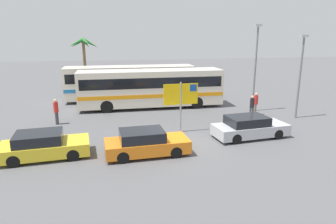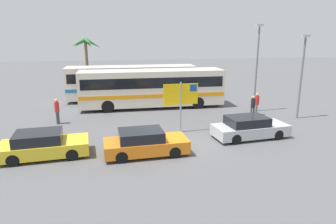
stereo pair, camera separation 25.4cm
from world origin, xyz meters
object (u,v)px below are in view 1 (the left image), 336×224
(car_yellow, at_px, (44,146))
(pedestrian_near_sign, at_px, (56,109))
(ferry_sign, at_px, (181,96))
(pedestrian_crossing_lot, at_px, (256,102))
(bus_rear_coach, at_px, (130,81))
(car_silver, at_px, (249,127))
(pedestrian_by_bus, at_px, (252,105))
(car_orange, at_px, (146,143))
(bus_front_coach, at_px, (151,87))

(car_yellow, bearing_deg, pedestrian_near_sign, 87.70)
(ferry_sign, bearing_deg, pedestrian_crossing_lot, 21.25)
(bus_rear_coach, relative_size, pedestrian_crossing_lot, 6.86)
(pedestrian_crossing_lot, bearing_deg, car_silver, 96.65)
(car_yellow, height_order, pedestrian_by_bus, pedestrian_by_bus)
(ferry_sign, distance_m, pedestrian_crossing_lot, 7.33)
(bus_rear_coach, xyz_separation_m, ferry_sign, (2.42, -10.42, 0.54))
(ferry_sign, distance_m, pedestrian_by_bus, 6.44)
(car_orange, distance_m, pedestrian_near_sign, 8.50)
(pedestrian_by_bus, bearing_deg, pedestrian_near_sign, -62.39)
(bus_front_coach, height_order, ferry_sign, ferry_sign)
(car_orange, bearing_deg, bus_rear_coach, 85.89)
(bus_front_coach, xyz_separation_m, car_yellow, (-6.78, -9.65, -1.15))
(bus_rear_coach, distance_m, ferry_sign, 10.71)
(pedestrian_crossing_lot, bearing_deg, pedestrian_by_bus, 84.92)
(bus_front_coach, relative_size, car_yellow, 2.70)
(ferry_sign, bearing_deg, bus_front_coach, 94.85)
(car_yellow, relative_size, car_orange, 1.02)
(ferry_sign, distance_m, car_silver, 4.51)
(car_yellow, xyz_separation_m, pedestrian_by_bus, (13.63, 4.88, 0.37))
(car_orange, bearing_deg, pedestrian_crossing_lot, 30.95)
(car_orange, bearing_deg, pedestrian_near_sign, 126.16)
(ferry_sign, height_order, pedestrian_crossing_lot, ferry_sign)
(car_silver, xyz_separation_m, car_orange, (-6.43, -1.48, -0.00))
(car_yellow, xyz_separation_m, car_orange, (5.06, -0.61, -0.00))
(bus_front_coach, distance_m, car_silver, 10.03)
(car_yellow, bearing_deg, pedestrian_crossing_lot, 16.26)
(pedestrian_by_bus, bearing_deg, car_silver, 4.04)
(ferry_sign, height_order, car_silver, ferry_sign)
(ferry_sign, bearing_deg, car_yellow, -163.79)
(car_yellow, height_order, car_orange, same)
(ferry_sign, relative_size, car_silver, 0.69)
(car_yellow, distance_m, pedestrian_by_bus, 14.48)
(ferry_sign, relative_size, pedestrian_near_sign, 1.80)
(car_yellow, relative_size, pedestrian_crossing_lot, 2.55)
(car_silver, xyz_separation_m, car_yellow, (-11.50, -0.87, 0.00))
(bus_front_coach, relative_size, ferry_sign, 3.73)
(bus_rear_coach, relative_size, car_yellow, 2.70)
(bus_front_coach, relative_size, car_silver, 2.59)
(bus_front_coach, height_order, bus_rear_coach, same)
(car_orange, relative_size, pedestrian_near_sign, 2.44)
(ferry_sign, relative_size, pedestrian_by_bus, 1.88)
(car_orange, distance_m, pedestrian_crossing_lot, 11.17)
(pedestrian_crossing_lot, bearing_deg, bus_front_coach, 9.20)
(bus_rear_coach, xyz_separation_m, pedestrian_crossing_lot, (9.00, -7.47, -0.76))
(car_silver, distance_m, car_yellow, 11.53)
(pedestrian_crossing_lot, bearing_deg, pedestrian_near_sign, 35.97)
(bus_rear_coach, bearing_deg, car_silver, -63.16)
(ferry_sign, bearing_deg, bus_rear_coach, 100.15)
(bus_rear_coach, relative_size, pedestrian_by_bus, 7.02)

